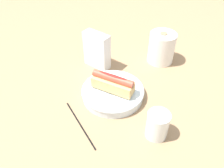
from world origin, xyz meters
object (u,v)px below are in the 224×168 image
(hotdog_front, at_px, (112,82))
(paper_towel_roll, at_px, (162,48))
(napkin_box, at_px, (97,50))
(water_glass, at_px, (157,126))
(chopstick_near, at_px, (80,124))
(serving_bowl, at_px, (112,92))

(hotdog_front, bearing_deg, paper_towel_roll, 90.71)
(napkin_box, bearing_deg, water_glass, -24.47)
(napkin_box, height_order, chopstick_near, napkin_box)
(paper_towel_roll, bearing_deg, water_glass, -56.68)
(hotdog_front, xyz_separation_m, paper_towel_roll, (-0.00, 0.31, 0.00))
(paper_towel_roll, distance_m, napkin_box, 0.27)
(serving_bowl, height_order, chopstick_near, serving_bowl)
(hotdog_front, height_order, water_glass, hotdog_front)
(serving_bowl, xyz_separation_m, chopstick_near, (0.02, -0.17, -0.02))
(water_glass, distance_m, napkin_box, 0.41)
(paper_towel_roll, height_order, chopstick_near, paper_towel_roll)
(serving_bowl, bearing_deg, chopstick_near, -83.26)
(hotdog_front, bearing_deg, water_glass, -8.12)
(serving_bowl, distance_m, chopstick_near, 0.17)
(paper_towel_roll, bearing_deg, hotdog_front, -89.29)
(water_glass, height_order, chopstick_near, water_glass)
(water_glass, height_order, napkin_box, napkin_box)
(napkin_box, bearing_deg, serving_bowl, -34.91)
(water_glass, bearing_deg, paper_towel_roll, 123.32)
(napkin_box, relative_size, chopstick_near, 0.68)
(hotdog_front, xyz_separation_m, chopstick_near, (0.02, -0.17, -0.06))
(paper_towel_roll, xyz_separation_m, napkin_box, (-0.17, -0.21, 0.01))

